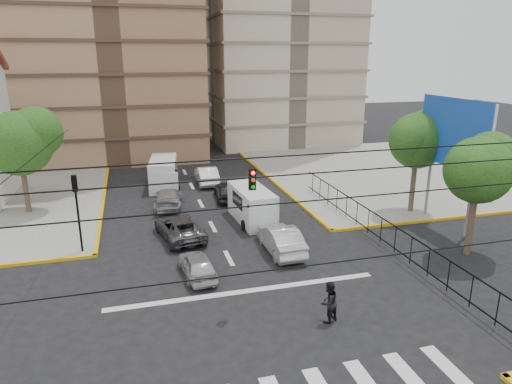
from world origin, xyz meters
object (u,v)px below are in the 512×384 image
object	(u,v)px
van_right_lane	(253,207)
car_silver_front_left	(197,265)
van_left_lane	(164,174)
pedestrian_crosswalk	(329,302)
car_white_front_right	(280,239)
traffic_light_nw	(77,201)

from	to	relation	value
van_right_lane	car_silver_front_left	world-z (taller)	van_right_lane
van_left_lane	pedestrian_crosswalk	xyz separation A→B (m)	(4.95, -22.28, -0.26)
pedestrian_crosswalk	car_white_front_right	bearing A→B (deg)	-119.61
car_silver_front_left	car_white_front_right	size ratio (longest dim) A/B	0.78
van_right_lane	van_left_lane	xyz separation A→B (m)	(-5.02, 9.98, 0.07)
van_right_lane	pedestrian_crosswalk	size ratio (longest dim) A/B	2.80
van_left_lane	pedestrian_crosswalk	size ratio (longest dim) A/B	3.05
car_silver_front_left	pedestrian_crosswalk	xyz separation A→B (m)	(4.65, -5.55, 0.30)
traffic_light_nw	car_white_front_right	bearing A→B (deg)	-13.87
pedestrian_crosswalk	traffic_light_nw	bearing A→B (deg)	-70.58
car_white_front_right	van_right_lane	bearing A→B (deg)	-87.59
van_left_lane	car_white_front_right	world-z (taller)	van_left_lane
pedestrian_crosswalk	van_right_lane	bearing A→B (deg)	-117.32
traffic_light_nw	car_silver_front_left	distance (m)	7.74
van_right_lane	car_white_front_right	size ratio (longest dim) A/B	1.10
van_right_lane	van_left_lane	size ratio (longest dim) A/B	0.92
van_left_lane	car_silver_front_left	size ratio (longest dim) A/B	1.54
traffic_light_nw	van_left_lane	xyz separation A→B (m)	(5.53, 12.30, -1.94)
car_white_front_right	traffic_light_nw	bearing A→B (deg)	-14.48
van_right_lane	van_left_lane	distance (m)	11.17
car_silver_front_left	car_white_front_right	distance (m)	5.29
car_silver_front_left	van_right_lane	bearing A→B (deg)	-130.02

